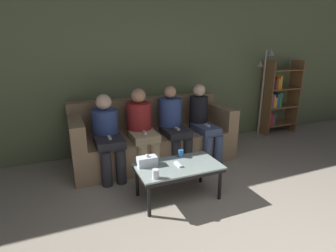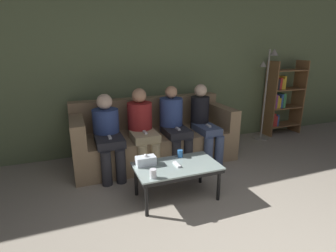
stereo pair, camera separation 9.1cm
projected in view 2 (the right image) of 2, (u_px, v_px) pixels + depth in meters
The scene contains 13 objects.
wall_back at pixel (143, 72), 4.23m from camera, with size 12.00×0.06×2.60m.
couch at pixel (154, 138), 4.03m from camera, with size 2.38×0.93×0.92m.
coffee_table at pixel (177, 169), 2.94m from camera, with size 0.94×0.53×0.41m.
cup_near_left at pixel (180, 154), 3.14m from camera, with size 0.06×0.06×0.09m.
cup_near_right at pixel (153, 174), 2.63m from camera, with size 0.07×0.07×0.09m.
tissue_box at pixel (146, 161), 2.93m from camera, with size 0.22×0.12×0.13m.
game_remote at pixel (177, 164), 2.93m from camera, with size 0.04×0.15×0.02m.
bookshelf at pixel (281, 99), 5.12m from camera, with size 0.74×0.32×1.44m.
standing_lamp at pixel (267, 85), 4.73m from camera, with size 0.31×0.26×1.65m.
seated_person_left_end at pixel (108, 132), 3.50m from camera, with size 0.35×0.71×1.08m.
seated_person_mid_left at pixel (142, 126), 3.68m from camera, with size 0.35×0.67×1.13m.
seated_person_mid_right at pixel (174, 122), 3.84m from camera, with size 0.34×0.67×1.14m.
seated_person_right_end at pixel (204, 121), 3.98m from camera, with size 0.31×0.68×1.14m.
Camera 2 is at (-1.15, -0.62, 1.67)m, focal length 28.00 mm.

